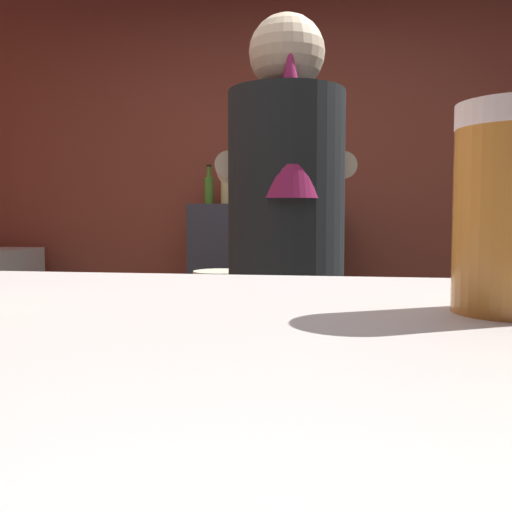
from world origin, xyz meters
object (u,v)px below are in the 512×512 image
at_px(bartender, 286,268).
at_px(bottle_vinegar, 209,189).
at_px(chefs_knife, 374,290).
at_px(mixing_bowl, 220,278).
at_px(pint_glass_near, 512,209).
at_px(bottle_olive_oil, 227,189).
at_px(knife_block, 478,261).
at_px(bottle_soy, 259,189).

bearing_deg(bartender, bottle_vinegar, 9.16).
bearing_deg(chefs_knife, bottle_vinegar, 138.03).
bearing_deg(mixing_bowl, bottle_vinegar, 105.07).
bearing_deg(chefs_knife, bartender, -111.18).
xyz_separation_m(mixing_bowl, bottle_vinegar, (-0.34, 1.27, 0.40)).
distance_m(pint_glass_near, bottle_vinegar, 3.12).
bearing_deg(bottle_olive_oil, knife_block, -47.07).
bearing_deg(bottle_olive_oil, pint_glass_near, -74.78).
xyz_separation_m(knife_block, bottle_olive_oil, (-1.18, 1.27, 0.32)).
relative_size(mixing_bowl, bottle_vinegar, 0.86).
height_order(knife_block, bottle_vinegar, bottle_vinegar).
distance_m(bartender, pint_glass_near, 1.27).
height_order(bartender, bottle_soy, bartender).
bearing_deg(bottle_olive_oil, bottle_vinegar, 177.65).
relative_size(knife_block, bottle_soy, 1.22).
bearing_deg(pint_glass_near, bartender, 102.69).
distance_m(bartender, bottle_olive_oil, 1.84).
height_order(chefs_knife, bottle_olive_oil, bottle_olive_oil).
bearing_deg(bottle_vinegar, bottle_soy, -1.99).
bearing_deg(bottle_vinegar, chefs_knife, -55.39).
relative_size(mixing_bowl, chefs_knife, 0.87).
xyz_separation_m(knife_block, mixing_bowl, (-0.95, -0.00, -0.08)).
bearing_deg(chefs_knife, pint_glass_near, -76.63).
distance_m(chefs_knife, bottle_vinegar, 1.68).
height_order(mixing_bowl, bottle_olive_oil, bottle_olive_oil).
bearing_deg(mixing_bowl, chefs_knife, -6.17).
height_order(pint_glass_near, bottle_vinegar, bottle_vinegar).
relative_size(bartender, knife_block, 6.10).
bearing_deg(bottle_olive_oil, chefs_knife, -58.72).
bearing_deg(bottle_soy, bartender, -79.16).
height_order(bartender, pint_glass_near, bartender).
xyz_separation_m(chefs_knife, pint_glass_near, (-0.00, -1.64, 0.27)).
bearing_deg(knife_block, pint_glass_near, -102.31).
bearing_deg(mixing_bowl, bottle_soy, 91.40).
xyz_separation_m(bartender, chefs_knife, (0.28, 0.40, -0.11)).
relative_size(mixing_bowl, bottle_olive_oil, 0.88).
distance_m(bartender, mixing_bowl, 0.56).
distance_m(knife_block, mixing_bowl, 0.95).
bearing_deg(chefs_knife, knife_block, 23.33).
height_order(chefs_knife, bottle_soy, bottle_soy).
bearing_deg(pint_glass_near, bottle_soy, 101.61).
relative_size(mixing_bowl, bottle_soy, 0.89).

